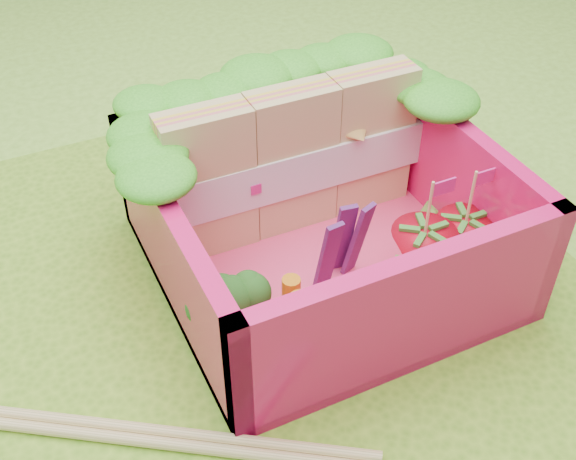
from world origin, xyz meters
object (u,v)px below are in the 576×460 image
(bento_box, at_px, (321,215))
(strawberry_left, at_px, (421,256))
(broccoli, at_px, (229,301))
(chopsticks, at_px, (14,419))
(sandwich_stack, at_px, (293,160))
(strawberry_right, at_px, (462,242))

(bento_box, relative_size, strawberry_left, 2.61)
(bento_box, relative_size, broccoli, 4.05)
(bento_box, relative_size, chopsticks, 0.61)
(bento_box, bearing_deg, sandwich_stack, 88.95)
(strawberry_right, bearing_deg, sandwich_stack, 130.82)
(bento_box, bearing_deg, chopsticks, -169.23)
(bento_box, distance_m, strawberry_right, 0.58)
(broccoli, relative_size, chopsticks, 0.15)
(sandwich_stack, bearing_deg, broccoli, -133.93)
(bento_box, bearing_deg, strawberry_right, -30.62)
(broccoli, height_order, strawberry_left, strawberry_left)
(chopsticks, bearing_deg, strawberry_right, -1.38)
(strawberry_left, relative_size, strawberry_right, 1.05)
(broccoli, bearing_deg, bento_box, 26.74)
(strawberry_left, distance_m, chopsticks, 1.59)
(sandwich_stack, relative_size, strawberry_right, 2.47)
(strawberry_left, bearing_deg, bento_box, 133.52)
(sandwich_stack, bearing_deg, bento_box, -91.05)
(sandwich_stack, bearing_deg, chopsticks, -158.30)
(bento_box, distance_m, broccoli, 0.56)
(strawberry_right, bearing_deg, strawberry_left, -176.76)
(broccoli, xyz_separation_m, chopsticks, (-0.80, 0.00, -0.22))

